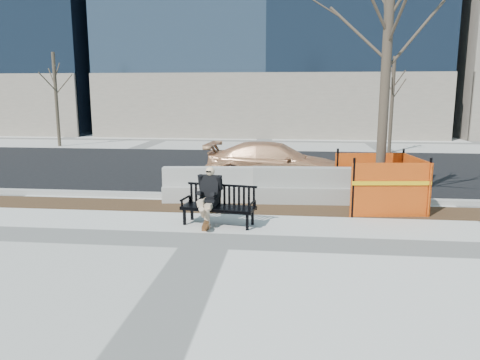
{
  "coord_description": "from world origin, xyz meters",
  "views": [
    {
      "loc": [
        1.54,
        -8.37,
        2.81
      ],
      "look_at": [
        0.45,
        1.7,
        0.88
      ],
      "focal_mm": 34.42,
      "sensor_mm": 36.0,
      "label": 1
    }
  ],
  "objects_px": {
    "bench": "(219,225)",
    "jersey_barrier_right": "(316,203)",
    "tree_fence": "(378,208)",
    "sedan": "(274,182)",
    "jersey_barrier_left": "(224,201)",
    "seated_man": "(209,223)"
  },
  "relations": [
    {
      "from": "seated_man",
      "to": "jersey_barrier_right",
      "type": "relative_size",
      "value": 0.38
    },
    {
      "from": "tree_fence",
      "to": "sedan",
      "type": "xyz_separation_m",
      "value": [
        -2.66,
        3.09,
        0.0
      ]
    },
    {
      "from": "bench",
      "to": "tree_fence",
      "type": "bearing_deg",
      "value": 37.22
    },
    {
      "from": "tree_fence",
      "to": "sedan",
      "type": "height_order",
      "value": "tree_fence"
    },
    {
      "from": "tree_fence",
      "to": "jersey_barrier_right",
      "type": "bearing_deg",
      "value": 165.1
    },
    {
      "from": "bench",
      "to": "jersey_barrier_left",
      "type": "bearing_deg",
      "value": 105.25
    },
    {
      "from": "bench",
      "to": "sedan",
      "type": "xyz_separation_m",
      "value": [
        1.03,
        4.96,
        0.0
      ]
    },
    {
      "from": "sedan",
      "to": "jersey_barrier_right",
      "type": "bearing_deg",
      "value": -151.56
    },
    {
      "from": "seated_man",
      "to": "sedan",
      "type": "bearing_deg",
      "value": 86.01
    },
    {
      "from": "seated_man",
      "to": "jersey_barrier_right",
      "type": "height_order",
      "value": "seated_man"
    },
    {
      "from": "tree_fence",
      "to": "sedan",
      "type": "bearing_deg",
      "value": 130.78
    },
    {
      "from": "seated_man",
      "to": "tree_fence",
      "type": "height_order",
      "value": "tree_fence"
    },
    {
      "from": "tree_fence",
      "to": "jersey_barrier_right",
      "type": "height_order",
      "value": "tree_fence"
    },
    {
      "from": "sedan",
      "to": "jersey_barrier_left",
      "type": "xyz_separation_m",
      "value": [
        -1.22,
        -2.77,
        0.0
      ]
    },
    {
      "from": "tree_fence",
      "to": "jersey_barrier_right",
      "type": "relative_size",
      "value": 2.11
    },
    {
      "from": "jersey_barrier_left",
      "to": "tree_fence",
      "type": "bearing_deg",
      "value": -10.97
    },
    {
      "from": "bench",
      "to": "seated_man",
      "type": "xyz_separation_m",
      "value": [
        -0.22,
        0.08,
        0.0
      ]
    },
    {
      "from": "tree_fence",
      "to": "jersey_barrier_right",
      "type": "distance_m",
      "value": 1.55
    },
    {
      "from": "seated_man",
      "to": "jersey_barrier_left",
      "type": "distance_m",
      "value": 2.11
    },
    {
      "from": "jersey_barrier_left",
      "to": "jersey_barrier_right",
      "type": "relative_size",
      "value": 0.98
    },
    {
      "from": "bench",
      "to": "jersey_barrier_right",
      "type": "height_order",
      "value": "jersey_barrier_right"
    },
    {
      "from": "tree_fence",
      "to": "jersey_barrier_left",
      "type": "bearing_deg",
      "value": 175.3
    }
  ]
}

